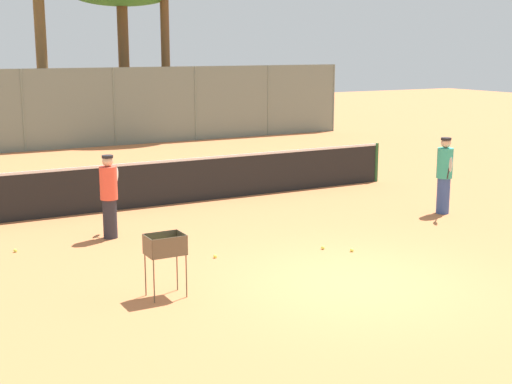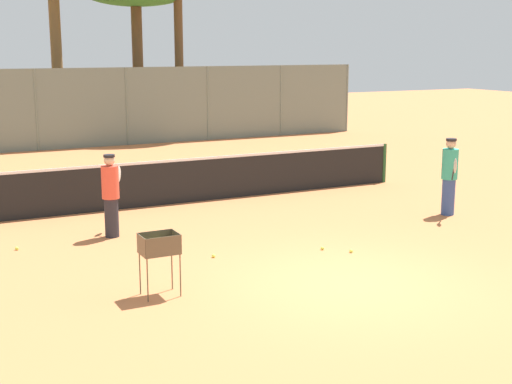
{
  "view_description": "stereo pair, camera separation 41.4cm",
  "coord_description": "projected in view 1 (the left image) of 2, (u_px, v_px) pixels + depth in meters",
  "views": [
    {
      "loc": [
        -6.54,
        -8.72,
        3.67
      ],
      "look_at": [
        -0.26,
        2.75,
        1.0
      ],
      "focal_mm": 50.0,
      "sensor_mm": 36.0,
      "label": 1
    },
    {
      "loc": [
        -6.17,
        -8.92,
        3.67
      ],
      "look_at": [
        -0.26,
        2.75,
        1.0
      ],
      "focal_mm": 50.0,
      "sensor_mm": 36.0,
      "label": 2
    }
  ],
  "objects": [
    {
      "name": "ground_plane",
      "position": [
        353.0,
        282.0,
        11.3
      ],
      "size": [
        80.0,
        80.0,
        0.0
      ],
      "primitive_type": "plane",
      "color": "#C67242"
    },
    {
      "name": "tennis_net",
      "position": [
        185.0,
        180.0,
        16.99
      ],
      "size": [
        11.55,
        0.1,
        1.07
      ],
      "color": "#26592D",
      "rests_on": "ground_plane"
    },
    {
      "name": "back_fence",
      "position": [
        70.0,
        109.0,
        25.92
      ],
      "size": [
        23.33,
        0.08,
        2.92
      ],
      "color": "slate",
      "rests_on": "ground_plane"
    },
    {
      "name": "player_white_outfit",
      "position": [
        109.0,
        195.0,
        13.79
      ],
      "size": [
        0.59,
        0.78,
        1.63
      ],
      "rotation": [
        0.0,
        0.0,
        0.98
      ],
      "color": "#26262D",
      "rests_on": "ground_plane"
    },
    {
      "name": "player_red_cap",
      "position": [
        444.0,
        174.0,
        15.82
      ],
      "size": [
        0.56,
        0.82,
        1.71
      ],
      "rotation": [
        0.0,
        0.0,
        4.18
      ],
      "color": "#334C8C",
      "rests_on": "ground_plane"
    },
    {
      "name": "ball_cart",
      "position": [
        165.0,
        250.0,
        10.52
      ],
      "size": [
        0.56,
        0.41,
        0.96
      ],
      "color": "brown",
      "rests_on": "ground_plane"
    },
    {
      "name": "tennis_ball_0",
      "position": [
        15.0,
        250.0,
        12.96
      ],
      "size": [
        0.07,
        0.07,
        0.07
      ],
      "primitive_type": "sphere",
      "color": "#D1E54C",
      "rests_on": "ground_plane"
    },
    {
      "name": "tennis_ball_2",
      "position": [
        215.0,
        256.0,
        12.61
      ],
      "size": [
        0.07,
        0.07,
        0.07
      ],
      "primitive_type": "sphere",
      "color": "#D1E54C",
      "rests_on": "ground_plane"
    },
    {
      "name": "tennis_ball_3",
      "position": [
        323.0,
        248.0,
        13.15
      ],
      "size": [
        0.07,
        0.07,
        0.07
      ],
      "primitive_type": "sphere",
      "color": "#D1E54C",
      "rests_on": "ground_plane"
    },
    {
      "name": "tennis_ball_4",
      "position": [
        352.0,
        250.0,
        12.99
      ],
      "size": [
        0.07,
        0.07,
        0.07
      ],
      "primitive_type": "sphere",
      "color": "#D1E54C",
      "rests_on": "ground_plane"
    }
  ]
}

